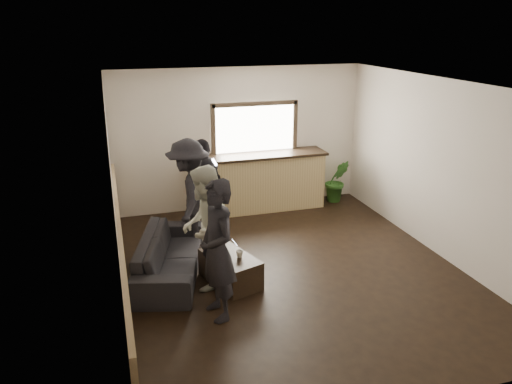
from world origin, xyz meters
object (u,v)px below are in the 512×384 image
object	(u,v)px
bar_counter	(258,178)
cup_b	(240,254)
cup_a	(217,250)
person_b	(205,228)
person_a	(217,250)
coffee_table	(230,269)
sofa	(170,255)
person_c	(189,196)
potted_plant	(337,181)
person_d	(204,187)

from	to	relation	value
bar_counter	cup_b	size ratio (longest dim) A/B	25.54
cup_a	person_b	xyz separation A→B (m)	(-0.19, -0.12, 0.42)
cup_a	person_b	distance (m)	0.47
bar_counter	person_a	xyz separation A→B (m)	(-1.63, -3.56, 0.28)
coffee_table	cup_b	distance (m)	0.30
sofa	cup_a	world-z (taller)	sofa
person_c	bar_counter	bearing A→B (deg)	146.08
person_b	person_c	world-z (taller)	person_c
sofa	potted_plant	size ratio (longest dim) A/B	2.35
coffee_table	cup_a	bearing A→B (deg)	138.39
bar_counter	person_c	size ratio (longest dim) A/B	1.44
person_d	person_b	bearing A→B (deg)	32.13
person_b	person_d	bearing A→B (deg)	-170.65
cup_a	person_b	world-z (taller)	person_b
potted_plant	person_a	bearing A→B (deg)	-133.50
bar_counter	person_a	distance (m)	3.93
sofa	person_b	bearing A→B (deg)	-121.41
cup_b	potted_plant	size ratio (longest dim) A/B	0.12
cup_b	person_b	bearing A→B (deg)	167.36
coffee_table	sofa	bearing A→B (deg)	147.99
bar_counter	potted_plant	size ratio (longest dim) A/B	3.00
coffee_table	person_d	bearing A→B (deg)	89.30
person_d	cup_b	bearing A→B (deg)	46.00
sofa	cup_b	size ratio (longest dim) A/B	20.01
cup_b	person_a	size ratio (longest dim) A/B	0.06
sofa	person_b	world-z (taller)	person_b
sofa	person_c	size ratio (longest dim) A/B	1.13
coffee_table	potted_plant	distance (m)	4.05
sofa	person_b	size ratio (longest dim) A/B	1.19
potted_plant	person_d	world-z (taller)	person_d
person_b	person_c	bearing A→B (deg)	-159.55
coffee_table	bar_counter	bearing A→B (deg)	65.25
person_c	person_b	bearing A→B (deg)	13.90
sofa	person_d	distance (m)	1.74
cup_b	person_a	world-z (taller)	person_a
cup_a	person_b	bearing A→B (deg)	-147.89
coffee_table	person_d	size ratio (longest dim) A/B	0.55
bar_counter	cup_b	distance (m)	3.08
sofa	cup_a	size ratio (longest dim) A/B	18.09
person_a	person_d	xyz separation A→B (m)	(0.37, 2.72, -0.06)
bar_counter	cup_a	world-z (taller)	bar_counter
cup_b	cup_a	bearing A→B (deg)	141.52
person_c	person_d	xyz separation A→B (m)	(0.37, 0.63, -0.08)
bar_counter	sofa	world-z (taller)	bar_counter
coffee_table	person_a	distance (m)	1.12
coffee_table	person_a	size ratio (longest dim) A/B	0.52
potted_plant	person_a	distance (m)	4.87
sofa	potted_plant	xyz separation A→B (m)	(3.79, 2.22, 0.14)
sofa	person_d	world-z (taller)	person_d
bar_counter	cup_a	xyz separation A→B (m)	(-1.44, -2.63, -0.17)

